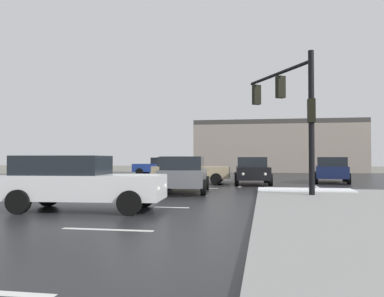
{
  "coord_description": "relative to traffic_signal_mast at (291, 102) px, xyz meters",
  "views": [
    {
      "loc": [
        3.24,
        -22.07,
        1.52
      ],
      "look_at": [
        -1.61,
        5.26,
        2.21
      ],
      "focal_mm": 37.81,
      "sensor_mm": 36.0,
      "label": 1
    }
  ],
  "objects": [
    {
      "name": "road_asphalt",
      "position": [
        -4.37,
        4.92,
        -3.84
      ],
      "size": [
        44.0,
        44.0,
        0.02
      ],
      "primitive_type": "cube",
      "color": "#232326",
      "rests_on": "ground_plane"
    },
    {
      "name": "lane_markings",
      "position": [
        -3.16,
        3.54,
        -3.83
      ],
      "size": [
        36.15,
        36.15,
        0.01
      ],
      "color": "silver",
      "rests_on": "road_asphalt"
    },
    {
      "name": "sedan_tan",
      "position": [
        -5.53,
        6.46,
        -3.0
      ],
      "size": [
        4.6,
        2.19,
        1.58
      ],
      "rotation": [
        0.0,
        0.0,
        0.05
      ],
      "color": "tan",
      "rests_on": "road_asphalt"
    },
    {
      "name": "strip_building_background",
      "position": [
        0.47,
        29.85,
        -1.02
      ],
      "size": [
        18.12,
        8.0,
        5.67
      ],
      "color": "gray",
      "rests_on": "ground_plane"
    },
    {
      "name": "sedan_blue",
      "position": [
        -9.94,
        17.25,
        -3.0
      ],
      "size": [
        4.6,
        2.17,
        1.58
      ],
      "rotation": [
        0.0,
        0.0,
        3.1
      ],
      "color": "navy",
      "rests_on": "road_asphalt"
    },
    {
      "name": "sedan_black",
      "position": [
        -1.8,
        6.68,
        -3.0
      ],
      "size": [
        2.29,
        4.64,
        1.58
      ],
      "rotation": [
        0.0,
        0.0,
        -1.5
      ],
      "color": "black",
      "rests_on": "road_asphalt"
    },
    {
      "name": "traffic_signal_mast",
      "position": [
        0.0,
        0.0,
        0.0
      ],
      "size": [
        2.56,
        4.62,
        5.51
      ],
      "rotation": [
        0.0,
        0.0,
        2.06
      ],
      "color": "black",
      "rests_on": "sidewalk_corner"
    },
    {
      "name": "sedan_navy",
      "position": [
        2.98,
        8.86,
        -3.0
      ],
      "size": [
        2.42,
        4.68,
        1.58
      ],
      "rotation": [
        0.0,
        0.0,
        1.46
      ],
      "color": "#141E47",
      "rests_on": "road_asphalt"
    },
    {
      "name": "snow_strip_curbside",
      "position": [
        0.63,
        0.92,
        -3.68
      ],
      "size": [
        4.0,
        1.6,
        0.06
      ],
      "primitive_type": "cube",
      "color": "white",
      "rests_on": "sidewalk_corner"
    },
    {
      "name": "ground_plane",
      "position": [
        -4.37,
        4.92,
        -3.85
      ],
      "size": [
        120.0,
        120.0,
        0.0
      ],
      "primitive_type": "plane",
      "color": "slate"
    },
    {
      "name": "sedan_grey",
      "position": [
        -4.55,
        0.2,
        -3.0
      ],
      "size": [
        2.38,
        4.66,
        1.58
      ],
      "rotation": [
        0.0,
        0.0,
        1.67
      ],
      "color": "slate",
      "rests_on": "road_asphalt"
    },
    {
      "name": "sedan_white",
      "position": [
        -6.38,
        -6.21,
        -3.0
      ],
      "size": [
        4.64,
        2.31,
        1.58
      ],
      "rotation": [
        0.0,
        0.0,
        0.08
      ],
      "color": "white",
      "rests_on": "road_asphalt"
    }
  ]
}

